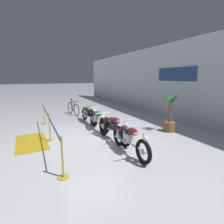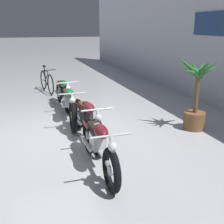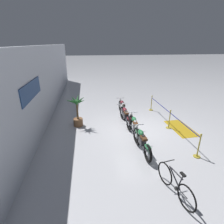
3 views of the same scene
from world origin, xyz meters
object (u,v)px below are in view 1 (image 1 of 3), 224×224
potted_palm_left_of_row (170,113)px  stanchion_mid_right (63,164)px  stanchion_mid_left (50,131)px  motorcycle_maroon_3 (130,139)px  bicycle (73,108)px  motorcycle_green_1 (97,120)px  motorcycle_maroon_2 (114,127)px  motorcycle_green_0 (89,114)px  floor_banner (32,142)px  stanchion_far_left (47,118)px

potted_palm_left_of_row → stanchion_mid_right: potted_palm_left_of_row is taller
potted_palm_left_of_row → stanchion_mid_left: 4.99m
motorcycle_maroon_3 → bicycle: size_ratio=1.25×
motorcycle_maroon_3 → stanchion_mid_right: bearing=-76.7°
motorcycle_green_1 → motorcycle_maroon_2: size_ratio=1.04×
stanchion_mid_left → motorcycle_green_0: bearing=131.5°
motorcycle_maroon_2 → bicycle: bicycle is taller
motorcycle_green_0 → floor_banner: bearing=-57.8°
motorcycle_green_0 → bicycle: bearing=-173.2°
motorcycle_green_1 → potted_palm_left_of_row: (1.53, 2.79, 0.37)m
bicycle → stanchion_far_left: (3.20, -1.83, 0.26)m
motorcycle_maroon_3 → stanchion_mid_right: 2.17m
motorcycle_maroon_2 → motorcycle_maroon_3: 1.35m
potted_palm_left_of_row → stanchion_mid_left: potted_palm_left_of_row is taller
stanchion_far_left → floor_banner: bearing=-35.1°
stanchion_mid_right → motorcycle_green_0: bearing=155.3°
motorcycle_maroon_3 → potted_palm_left_of_row: (-1.23, 2.76, 0.38)m
motorcycle_green_0 → motorcycle_maroon_3: (4.11, -0.01, -0.01)m
motorcycle_green_1 → stanchion_mid_left: 2.14m
motorcycle_green_1 → bicycle: size_ratio=1.38×
stanchion_mid_right → stanchion_mid_left: bearing=180.0°
stanchion_mid_right → floor_banner: size_ratio=0.51×
motorcycle_maroon_2 → motorcycle_maroon_3: (1.35, -0.11, -0.02)m
bicycle → motorcycle_maroon_3: bearing=2.4°
stanchion_mid_left → floor_banner: 0.76m
motorcycle_green_1 → stanchion_far_left: bearing=-104.6°
bicycle → stanchion_far_left: 3.70m
motorcycle_green_0 → floor_banner: 3.32m
stanchion_mid_left → motorcycle_green_1: bearing=104.2°
motorcycle_maroon_3 → floor_banner: (-2.36, -2.77, -0.46)m
motorcycle_green_0 → motorcycle_green_1: motorcycle_green_1 is taller
motorcycle_maroon_2 → floor_banner: size_ratio=1.12×
potted_palm_left_of_row → stanchion_mid_left: bearing=-101.7°
stanchion_far_left → stanchion_mid_left: (1.07, -0.00, -0.30)m
stanchion_mid_right → floor_banner: stanchion_mid_right is taller
potted_palm_left_of_row → stanchion_far_left: potted_palm_left_of_row is taller
stanchion_mid_left → stanchion_mid_right: size_ratio=1.00×
motorcycle_maroon_2 → motorcycle_green_0: bearing=-177.9°
motorcycle_green_1 → potted_palm_left_of_row: size_ratio=1.32×
stanchion_mid_right → floor_banner: 2.96m
stanchion_far_left → floor_banner: stanchion_far_left is taller
bicycle → stanchion_mid_right: size_ratio=1.66×
motorcycle_green_1 → floor_banner: size_ratio=1.16×
motorcycle_green_1 → motorcycle_maroon_3: 2.76m
floor_banner → motorcycle_maroon_2: bearing=68.6°
bicycle → floor_banner: bearing=-31.1°
motorcycle_green_0 → stanchion_far_left: bearing=-69.1°
floor_banner → stanchion_far_left: bearing=142.9°
stanchion_mid_left → stanchion_far_left: bearing=180.0°
motorcycle_green_0 → motorcycle_green_1: 1.35m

